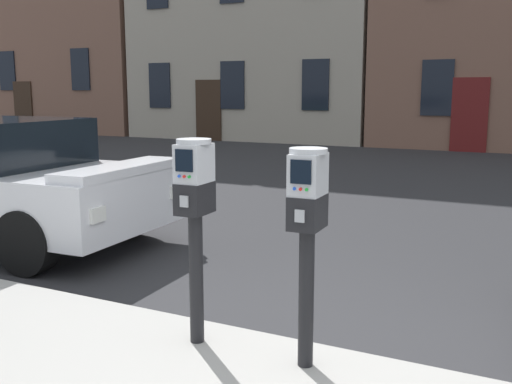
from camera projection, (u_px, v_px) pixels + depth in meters
name	position (u px, v px, depth m)	size (l,w,h in m)	color
ground_plane	(315.00, 379.00, 3.59)	(160.00, 160.00, 0.00)	#28282B
parking_meter_near_kerb	(195.00, 204.00, 3.65)	(0.22, 0.26, 1.31)	black
parking_meter_twin_adjacent	(307.00, 218.00, 3.32)	(0.22, 0.26, 1.29)	black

